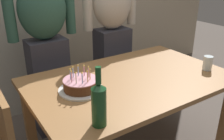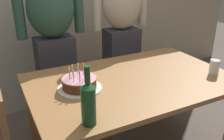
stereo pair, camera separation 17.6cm
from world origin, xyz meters
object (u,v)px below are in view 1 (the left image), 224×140
Objects in this scene: person_man_bearded at (46,44)px; person_woman_cardigan at (112,33)px; birthday_cake at (81,85)px; wine_bottle at (99,103)px; water_glass_near at (208,63)px.

person_woman_cardigan is (0.70, 0.00, 0.00)m from person_man_bearded.
birthday_cake is 0.91× the size of wine_bottle.
wine_bottle is at bearing 83.82° from person_man_bearded.
wine_bottle reaches higher than water_glass_near.
person_man_bearded is 1.00× the size of person_woman_cardigan.
wine_bottle is at bearing 53.77° from person_woman_cardigan.
water_glass_near is at bearing -13.03° from birthday_cake.
water_glass_near is 0.07× the size of person_woman_cardigan.
water_glass_near is at bearing 106.73° from person_woman_cardigan.
wine_bottle is 0.20× the size of person_woman_cardigan.
person_woman_cardigan reaches higher than water_glass_near.
birthday_cake is 0.18× the size of person_man_bearded.
person_man_bearded is (0.03, 0.72, 0.09)m from birthday_cake.
wine_bottle is at bearing -171.35° from water_glass_near.
person_woman_cardigan is (0.72, 0.72, 0.09)m from birthday_cake.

